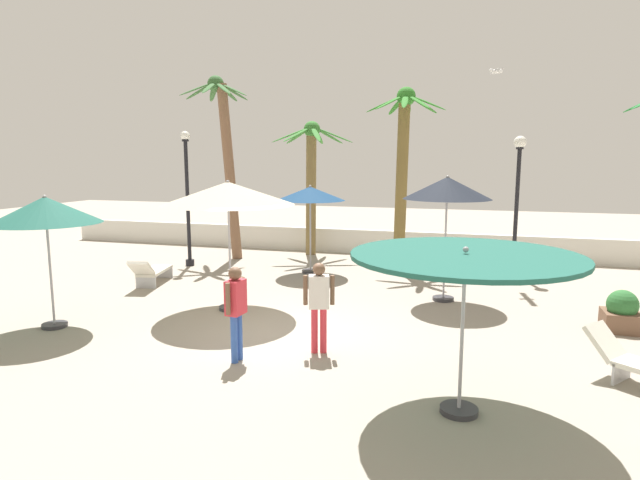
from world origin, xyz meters
TOP-DOWN VIEW (x-y plane):
  - ground_plane at (0.00, 0.00)m, footprint 56.00×56.00m
  - boundary_wall at (0.00, 9.34)m, footprint 25.20×0.30m
  - patio_umbrella_1 at (3.14, 3.43)m, footprint 2.12×2.12m
  - patio_umbrella_2 at (3.70, -2.50)m, footprint 3.03×3.03m
  - patio_umbrella_3 at (-0.99, 5.57)m, footprint 2.11×2.11m
  - patio_umbrella_4 at (-1.55, 1.21)m, footprint 3.01×3.01m
  - patio_umbrella_5 at (-4.50, -1.02)m, footprint 2.16×2.16m
  - palm_tree_0 at (-4.50, 7.06)m, footprint 2.54×2.54m
  - palm_tree_1 at (-1.90, 8.59)m, footprint 2.78×2.86m
  - palm_tree_2 at (1.55, 7.31)m, footprint 2.53×2.53m
  - lamp_post_0 at (4.99, 6.97)m, footprint 0.36×0.36m
  - lamp_post_1 at (-5.12, 5.48)m, footprint 0.30×0.30m
  - lounge_chair_2 at (-4.75, 2.78)m, footprint 0.94×1.95m
  - guest_0 at (-0.05, -1.64)m, footprint 0.28×0.56m
  - guest_1 at (1.20, -0.85)m, footprint 0.54×0.34m
  - seagull_0 at (4.23, 6.72)m, footprint 0.39×1.31m
  - planter at (6.75, 2.06)m, footprint 0.70×0.70m

SIDE VIEW (x-z plane):
  - ground_plane at x=0.00m, z-range 0.00..0.00m
  - planter at x=6.75m, z-range -0.04..0.81m
  - lounge_chair_2 at x=-4.75m, z-range -0.02..0.81m
  - boundary_wall at x=0.00m, z-range 0.00..0.88m
  - guest_1 at x=1.20m, z-range 0.17..1.83m
  - guest_0 at x=-0.05m, z-range 0.18..1.84m
  - patio_umbrella_2 at x=3.70m, z-range 0.95..3.27m
  - lamp_post_1 at x=-5.12m, z-range 0.16..4.51m
  - patio_umbrella_3 at x=-0.99m, z-range 1.06..3.75m
  - patio_umbrella_5 at x=-4.50m, z-range 1.05..3.81m
  - lamp_post_0 at x=4.99m, z-range 0.43..4.57m
  - patio_umbrella_4 at x=-1.55m, z-range 1.19..4.19m
  - patio_umbrella_1 at x=3.14m, z-range 1.21..4.29m
  - palm_tree_1 at x=-1.90m, z-range 0.62..5.43m
  - palm_tree_2 at x=1.55m, z-range 0.67..6.36m
  - palm_tree_0 at x=-4.50m, z-range 0.71..6.98m
  - seagull_0 at x=4.23m, z-range 5.88..6.02m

